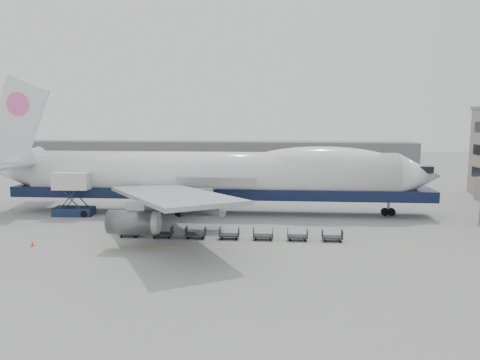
{
  "coord_description": "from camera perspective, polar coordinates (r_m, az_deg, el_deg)",
  "views": [
    {
      "loc": [
        9.48,
        -54.22,
        14.23
      ],
      "look_at": [
        4.48,
        6.0,
        5.71
      ],
      "focal_mm": 35.0,
      "sensor_mm": 36.0,
      "label": 1
    }
  ],
  "objects": [
    {
      "name": "airliner",
      "position": [
        67.36,
        -2.83,
        0.68
      ],
      "size": [
        67.0,
        55.3,
        19.98
      ],
      "color": "white",
      "rests_on": "ground"
    },
    {
      "name": "dolly_4",
      "position": [
        53.81,
        2.83,
        -6.73
      ],
      "size": [
        2.3,
        1.35,
        1.3
      ],
      "color": "#2D2D30",
      "rests_on": "ground"
    },
    {
      "name": "dolly_5",
      "position": [
        53.83,
        7.01,
        -6.77
      ],
      "size": [
        2.3,
        1.35,
        1.3
      ],
      "color": "#2D2D30",
      "rests_on": "ground"
    },
    {
      "name": "catering_truck",
      "position": [
        69.87,
        -19.68,
        -1.31
      ],
      "size": [
        5.5,
        3.9,
        6.19
      ],
      "rotation": [
        0.0,
        0.0,
        0.03
      ],
      "color": "#172647",
      "rests_on": "ground"
    },
    {
      "name": "hangar",
      "position": [
        126.19,
        -4.16,
        3.13
      ],
      "size": [
        110.0,
        8.0,
        7.0
      ],
      "primitive_type": "cube",
      "color": "slate",
      "rests_on": "ground"
    },
    {
      "name": "ground",
      "position": [
        56.85,
        -5.04,
        -6.5
      ],
      "size": [
        260.0,
        260.0,
        0.0
      ],
      "primitive_type": "plane",
      "color": "gray",
      "rests_on": "ground"
    },
    {
      "name": "apron_line",
      "position": [
        51.16,
        -6.19,
        -8.16
      ],
      "size": [
        60.0,
        0.15,
        0.01
      ],
      "primitive_type": "cube",
      "color": "gold",
      "rests_on": "ground"
    },
    {
      "name": "dolly_3",
      "position": [
        54.07,
        -1.33,
        -6.65
      ],
      "size": [
        2.3,
        1.35,
        1.3
      ],
      "color": "#2D2D30",
      "rests_on": "ground"
    },
    {
      "name": "dolly_6",
      "position": [
        54.13,
        11.17,
        -6.78
      ],
      "size": [
        2.3,
        1.35,
        1.3
      ],
      "color": "#2D2D30",
      "rests_on": "ground"
    },
    {
      "name": "dolly_0",
      "position": [
        56.49,
        -13.28,
        -6.22
      ],
      "size": [
        2.3,
        1.35,
        1.3
      ],
      "color": "#2D2D30",
      "rests_on": "ground"
    },
    {
      "name": "traffic_cone",
      "position": [
        56.0,
        -23.98,
        -7.12
      ],
      "size": [
        0.38,
        0.38,
        0.55
      ],
      "rotation": [
        0.0,
        0.0,
        -0.11
      ],
      "color": "#FF410D",
      "rests_on": "ground"
    },
    {
      "name": "dolly_2",
      "position": [
        54.61,
        -5.42,
        -6.53
      ],
      "size": [
        2.3,
        1.35,
        1.3
      ],
      "color": "#2D2D30",
      "rests_on": "ground"
    },
    {
      "name": "dolly_1",
      "position": [
        55.42,
        -9.42,
        -6.39
      ],
      "size": [
        2.3,
        1.35,
        1.3
      ],
      "color": "#2D2D30",
      "rests_on": "ground"
    }
  ]
}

